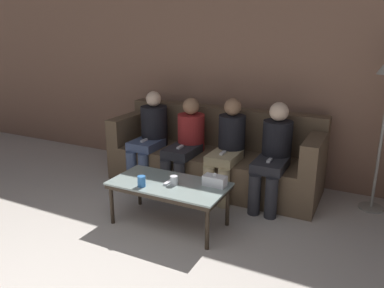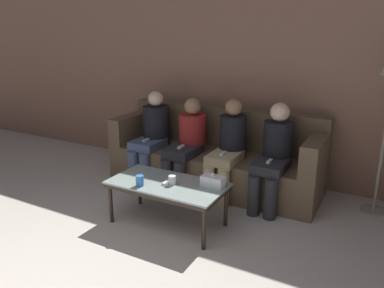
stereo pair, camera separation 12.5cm
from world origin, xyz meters
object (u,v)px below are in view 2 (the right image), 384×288
Objects in this scene: tissue_box at (213,181)px; seated_person_left_end at (152,133)px; coffee_table at (167,187)px; seated_person_right_end at (274,152)px; couch at (216,158)px; game_remote at (167,182)px; seated_person_mid_left at (188,141)px; seated_person_mid_right at (229,146)px; cup_near_left at (140,181)px; cup_near_right at (172,180)px.

seated_person_left_end is (-1.26, 0.83, 0.12)m from tissue_box.
seated_person_right_end reaches higher than coffee_table.
seated_person_left_end is at bearing -165.44° from couch.
tissue_box is 0.45m from game_remote.
seated_person_mid_left is 0.54m from seated_person_mid_right.
couch is 11.85× the size of tissue_box.
seated_person_mid_left is (-0.72, 0.80, 0.09)m from tissue_box.
cup_near_left is 0.48× the size of tissue_box.
seated_person_mid_left is at bearing 132.11° from tissue_box.
seated_person_mid_left reaches higher than couch.
cup_near_left is 0.09× the size of seated_person_right_end.
seated_person_left_end is 1.01× the size of seated_person_mid_right.
tissue_box is 0.83m from seated_person_mid_right.
game_remote is 0.13× the size of seated_person_left_end.
coffee_table is 1.30m from seated_person_left_end.
cup_near_right is 0.08× the size of seated_person_left_end.
couch reaches higher than cup_near_left.
seated_person_mid_right is (0.54, 0.01, 0.01)m from seated_person_mid_left.
seated_person_mid_left is (-0.36, 0.96, 0.10)m from cup_near_right.
seated_person_left_end reaches higher than tissue_box.
seated_person_right_end is at bearing 49.63° from cup_near_left.
game_remote is at bearing 44.84° from cup_near_left.
couch is 2.30× the size of seated_person_mid_right.
couch is at bearing 41.43° from seated_person_mid_left.
cup_near_right is 0.39m from tissue_box.
game_remote is at bearing 167.00° from cup_near_right.
seated_person_mid_left is (-0.11, 1.13, 0.09)m from cup_near_left.
seated_person_mid_right is (0.18, 0.96, 0.11)m from cup_near_right.
seated_person_right_end is (0.97, 1.14, 0.11)m from cup_near_left.
game_remote is at bearing -104.20° from seated_person_mid_right.
seated_person_mid_left is at bearing 110.69° from cup_near_right.
cup_near_left is 0.27m from game_remote.
seated_person_mid_left is at bearing 95.36° from cup_near_left.
seated_person_left_end reaches higher than seated_person_right_end.
game_remote is (0.19, 0.19, -0.04)m from cup_near_left.
cup_near_right is 0.08× the size of seated_person_mid_right.
seated_person_right_end reaches higher than cup_near_right.
seated_person_right_end reaches higher than seated_person_mid_left.
cup_near_right is at bearing -47.62° from seated_person_left_end.
seated_person_right_end is (0.80, -0.23, 0.27)m from couch.
game_remote is at bearing -72.51° from seated_person_mid_left.
cup_near_right is at bearing -156.43° from tissue_box.
seated_person_mid_right is at bearing 102.94° from tissue_box.
tissue_box is at bearing -66.34° from couch.
seated_person_mid_left reaches higher than coffee_table.
seated_person_mid_right reaches higher than cup_near_right.
cup_near_right is 0.07m from game_remote.
couch is 1.39m from cup_near_left.
seated_person_mid_right reaches higher than coffee_table.
coffee_table is 5.23× the size of tissue_box.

